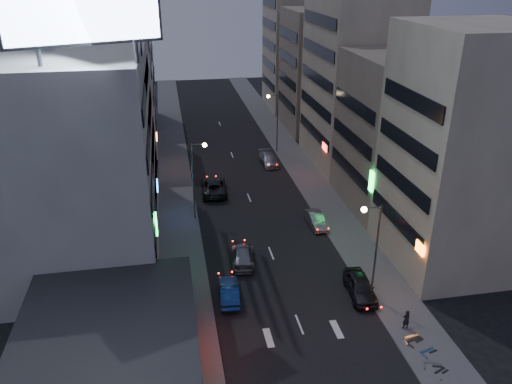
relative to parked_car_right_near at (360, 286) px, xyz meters
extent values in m
plane|color=black|center=(-5.60, -6.60, -0.80)|extent=(180.00, 180.00, 0.00)
cube|color=#4C4C4F|center=(-13.60, 23.40, -0.74)|extent=(4.00, 120.00, 0.12)
cube|color=#4C4C4F|center=(2.40, 23.40, -0.74)|extent=(4.00, 120.00, 0.12)
cube|color=beige|center=(-19.60, -4.60, 1.00)|extent=(8.00, 12.00, 3.60)
cube|color=black|center=(-18.60, -4.60, 2.95)|extent=(11.00, 13.00, 0.25)
cube|color=black|center=(-14.50, -4.60, 2.30)|extent=(0.12, 4.00, 0.90)
cube|color=#FF1E14|center=(-14.42, -4.60, 2.30)|extent=(0.04, 3.70, 0.70)
cube|color=beige|center=(-22.60, 13.40, 8.20)|extent=(14.00, 24.00, 18.00)
cube|color=beige|center=(9.40, 3.90, 9.20)|extent=(10.00, 11.00, 20.00)
cube|color=gray|center=(9.90, 15.40, 7.20)|extent=(11.00, 12.00, 16.00)
cube|color=beige|center=(9.40, 28.40, 10.20)|extent=(10.00, 14.00, 22.00)
cube|color=beige|center=(-21.10, 38.40, 9.20)|extent=(11.00, 10.00, 20.00)
cube|color=gray|center=(-21.60, 51.40, 6.70)|extent=(12.00, 10.00, 15.00)
cube|color=gray|center=(9.90, 43.40, 8.20)|extent=(11.00, 12.00, 18.00)
cube|color=beige|center=(10.40, 57.40, 11.20)|extent=(12.00, 12.00, 24.00)
cylinder|color=#595B60|center=(-21.60, 3.40, 17.95)|extent=(0.30, 0.30, 1.50)
cylinder|color=#595B60|center=(-15.60, 3.40, 17.95)|extent=(0.30, 0.30, 1.50)
cube|color=black|center=(-18.60, 3.40, 20.90)|extent=(9.52, 3.75, 5.00)
cube|color=#BFDAFF|center=(-18.52, 3.19, 20.90)|extent=(9.04, 3.34, 4.60)
cylinder|color=#595B60|center=(0.70, -0.60, 3.32)|extent=(0.16, 0.16, 8.00)
cylinder|color=#595B60|center=(0.00, -0.60, 7.22)|extent=(1.40, 0.10, 0.10)
sphere|color=#FFD88C|center=(-0.60, -0.60, 7.12)|extent=(0.44, 0.44, 0.44)
cylinder|color=#595B60|center=(-11.90, 15.40, 3.32)|extent=(0.16, 0.16, 8.00)
cylinder|color=#595B60|center=(-11.20, 15.40, 7.22)|extent=(1.40, 0.10, 0.10)
sphere|color=#FFD88C|center=(-10.60, 15.40, 7.12)|extent=(0.44, 0.44, 0.44)
cylinder|color=#595B60|center=(0.70, 33.40, 3.32)|extent=(0.16, 0.16, 8.00)
cylinder|color=#595B60|center=(0.00, 33.40, 7.22)|extent=(1.40, 0.10, 0.10)
sphere|color=#FFD88C|center=(-0.60, 33.40, 7.12)|extent=(0.44, 0.44, 0.44)
imported|color=#242429|center=(0.00, 0.00, 0.00)|extent=(2.28, 4.85, 1.60)
imported|color=#A5A9AD|center=(-0.12, 11.73, -0.15)|extent=(1.48, 4.02, 1.31)
imported|color=#222327|center=(-9.32, 21.46, 0.02)|extent=(3.03, 6.03, 1.64)
imported|color=#A9ADB2|center=(-1.36, 29.09, -0.11)|extent=(2.13, 4.85, 1.38)
imported|color=navy|center=(-10.21, 1.34, -0.11)|extent=(1.81, 4.32, 1.39)
imported|color=gray|center=(-8.36, 6.36, -0.13)|extent=(2.48, 4.84, 1.34)
imported|color=black|center=(1.72, -4.47, 0.08)|extent=(0.59, 0.42, 1.52)
camera|label=1|loc=(-13.90, -30.54, 23.09)|focal=35.00mm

